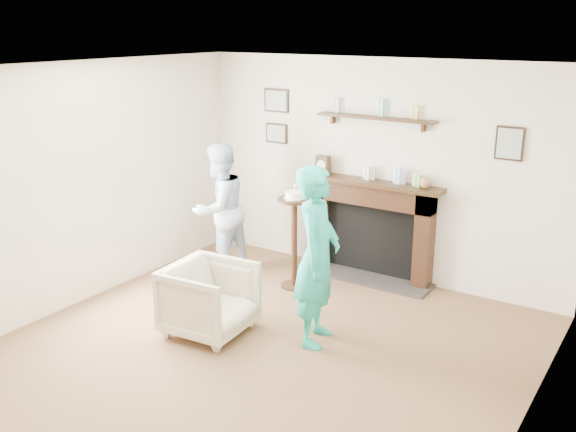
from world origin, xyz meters
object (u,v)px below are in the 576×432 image
Objects in this scene: armchair at (211,332)px; man at (221,271)px; pedestal_table at (294,225)px; woman at (316,340)px.

man is at bearing 30.79° from armchair.
man is at bearing -175.35° from pedestal_table.
woman is 1.49m from pedestal_table.
man is 0.93× the size of woman.
pedestal_table is at bearing 101.25° from man.
man is 1.31× the size of pedestal_table.
armchair is 0.64× the size of pedestal_table.
woman reaches higher than man.
armchair is 1.56m from pedestal_table.
pedestal_table is at bearing -7.27° from armchair.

